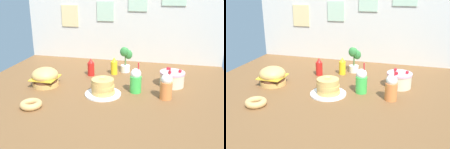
# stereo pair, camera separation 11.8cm
# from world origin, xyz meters

# --- Properties ---
(ground_plane) EXTENTS (2.27, 2.11, 0.02)m
(ground_plane) POSITION_xyz_m (0.00, 0.00, -0.01)
(ground_plane) COLOR brown
(back_wall) EXTENTS (2.27, 0.04, 0.98)m
(back_wall) POSITION_xyz_m (-0.00, 1.05, 0.49)
(back_wall) COLOR beige
(back_wall) RESTS_ON ground_plane
(burger) EXTENTS (0.23, 0.23, 0.17)m
(burger) POSITION_xyz_m (-0.50, 0.08, 0.08)
(burger) COLOR #DBA859
(burger) RESTS_ON ground_plane
(pancake_stack) EXTENTS (0.30, 0.30, 0.15)m
(pancake_stack) POSITION_xyz_m (0.05, -0.00, 0.06)
(pancake_stack) COLOR white
(pancake_stack) RESTS_ON ground_plane
(layer_cake) EXTENTS (0.22, 0.22, 0.16)m
(layer_cake) POSITION_xyz_m (0.60, 0.33, 0.07)
(layer_cake) COLOR beige
(layer_cake) RESTS_ON ground_plane
(ketchup_bottle) EXTENTS (0.07, 0.07, 0.18)m
(ketchup_bottle) POSITION_xyz_m (-0.19, 0.44, 0.08)
(ketchup_bottle) COLOR red
(ketchup_bottle) RESTS_ON ground_plane
(mustard_bottle) EXTENTS (0.07, 0.07, 0.18)m
(mustard_bottle) POSITION_xyz_m (0.03, 0.53, 0.08)
(mustard_bottle) COLOR yellow
(mustard_bottle) RESTS_ON ground_plane
(cream_soda_cup) EXTENTS (0.10, 0.10, 0.26)m
(cream_soda_cup) POSITION_xyz_m (0.31, 0.11, 0.10)
(cream_soda_cup) COLOR green
(cream_soda_cup) RESTS_ON ground_plane
(orange_float_cup) EXTENTS (0.10, 0.10, 0.26)m
(orange_float_cup) POSITION_xyz_m (0.56, 0.04, 0.10)
(orange_float_cup) COLOR orange
(orange_float_cup) RESTS_ON ground_plane
(donut_pink_glaze) EXTENTS (0.16, 0.16, 0.05)m
(donut_pink_glaze) POSITION_xyz_m (-0.41, -0.35, 0.03)
(donut_pink_glaze) COLOR tan
(donut_pink_glaze) RESTS_ON ground_plane
(potted_plant) EXTENTS (0.12, 0.11, 0.27)m
(potted_plant) POSITION_xyz_m (0.13, 0.63, 0.14)
(potted_plant) COLOR white
(potted_plant) RESTS_ON ground_plane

